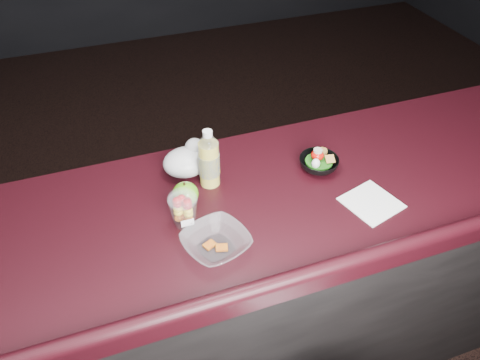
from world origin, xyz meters
The scene contains 8 objects.
counter centered at (0.00, 0.30, 0.51)m, with size 4.06×0.71×1.02m.
lemonade_bottle centered at (-0.02, 0.42, 1.11)m, with size 0.07×0.07×0.21m.
fruit_cup centered at (-0.14, 0.27, 1.09)m, with size 0.09×0.09×0.13m.
green_apple centered at (-0.12, 0.35, 1.06)m, with size 0.08×0.08×0.09m.
plastic_bag centered at (-0.07, 0.50, 1.07)m, with size 0.16×0.13×0.12m.
snack_bowl centered at (0.37, 0.37, 1.05)m, with size 0.18×0.18×0.08m.
takeout_bowl centered at (-0.08, 0.14, 1.04)m, with size 0.24×0.24×0.05m.
paper_napkin centered at (0.45, 0.15, 1.02)m, with size 0.16×0.16×0.00m, color white.
Camera 1 is at (-0.32, -0.74, 2.07)m, focal length 35.00 mm.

